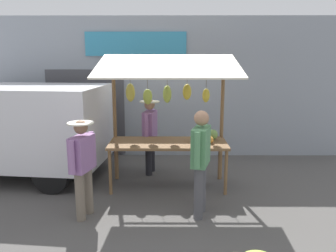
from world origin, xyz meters
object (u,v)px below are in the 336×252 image
vendor_with_sunhat (150,131)px  shopper_with_ponytail (83,162)px  shopper_with_shopping_bag (201,156)px  market_stall (169,107)px

vendor_with_sunhat → shopper_with_ponytail: bearing=-13.8°
vendor_with_sunhat → shopper_with_shopping_bag: (-0.89, 1.93, 0.04)m
market_stall → vendor_with_sunhat: market_stall is taller
market_stall → vendor_with_sunhat: (0.41, -0.71, -0.61)m
market_stall → vendor_with_sunhat: 1.02m
market_stall → shopper_with_ponytail: bearing=44.8°
market_stall → vendor_with_sunhat: size_ratio=1.57×
shopper_with_shopping_bag → shopper_with_ponytail: bearing=107.7°
market_stall → shopper_with_ponytail: 1.96m
shopper_with_ponytail → shopper_with_shopping_bag: 1.80m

